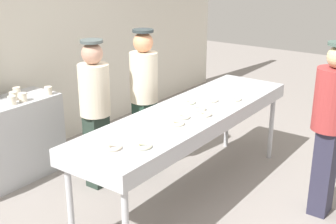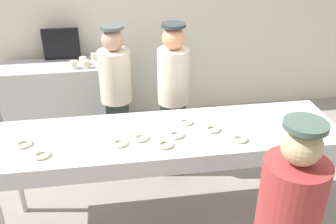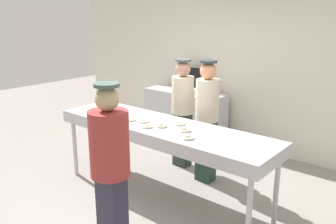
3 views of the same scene
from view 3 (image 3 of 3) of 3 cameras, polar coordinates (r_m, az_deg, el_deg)
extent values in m
plane|color=gray|center=(4.75, -0.96, -13.09)|extent=(16.00, 16.00, 0.00)
cube|color=silver|center=(6.14, 13.23, 8.06)|extent=(8.00, 0.12, 3.04)
cube|color=#B7BABF|center=(4.40, -1.01, -2.92)|extent=(2.94, 0.78, 0.15)
cube|color=slate|center=(4.38, -1.01, -2.47)|extent=(2.50, 0.55, 0.08)
cylinder|color=#B7BABF|center=(5.33, -14.52, -5.57)|extent=(0.06, 0.06, 0.81)
cylinder|color=#B7BABF|center=(3.66, 12.69, -15.60)|extent=(0.06, 0.06, 0.81)
cylinder|color=#B7BABF|center=(5.68, -9.43, -3.92)|extent=(0.06, 0.06, 0.81)
cylinder|color=#B7BABF|center=(4.16, 16.76, -11.87)|extent=(0.06, 0.06, 0.81)
torus|color=#EFE7C4|center=(4.26, -3.31, -2.28)|extent=(0.17, 0.17, 0.03)
torus|color=#FEEBCD|center=(5.16, -10.99, 0.63)|extent=(0.18, 0.18, 0.03)
torus|color=#EEEBC8|center=(3.88, 3.20, -4.06)|extent=(0.19, 0.19, 0.03)
torus|color=#EBF3C5|center=(4.36, 1.87, -1.84)|extent=(0.14, 0.14, 0.03)
torus|color=#EDE6C6|center=(4.12, 2.75, -2.87)|extent=(0.18, 0.18, 0.03)
torus|color=#F0E2C6|center=(4.28, -1.00, -2.16)|extent=(0.14, 0.14, 0.03)
torus|color=#EFF0C6|center=(4.93, -11.39, -0.09)|extent=(0.19, 0.19, 0.03)
torus|color=#FEF3CA|center=(4.55, -5.95, -1.17)|extent=(0.18, 0.18, 0.03)
torus|color=white|center=(4.47, -3.86, -1.43)|extent=(0.15, 0.15, 0.03)
cube|color=#25342C|center=(5.48, 2.28, -4.33)|extent=(0.24, 0.18, 0.83)
cylinder|color=beige|center=(5.28, 2.35, 2.72)|extent=(0.33, 0.33, 0.55)
sphere|color=tan|center=(5.21, 2.40, 6.83)|extent=(0.22, 0.22, 0.22)
cylinder|color=#46504F|center=(5.20, 2.42, 8.20)|extent=(0.23, 0.23, 0.03)
cube|color=#203A2E|center=(5.00, 6.02, -6.12)|extent=(0.24, 0.18, 0.87)
cylinder|color=beige|center=(4.79, 6.26, 1.87)|extent=(0.31, 0.31, 0.56)
sphere|color=tan|center=(4.71, 6.39, 6.47)|extent=(0.22, 0.22, 0.22)
cylinder|color=#2A3234|center=(4.69, 6.44, 7.97)|extent=(0.23, 0.23, 0.03)
cube|color=#2B293D|center=(3.47, -8.74, -16.50)|extent=(0.24, 0.18, 0.89)
cylinder|color=#993333|center=(3.14, -9.29, -5.01)|extent=(0.35, 0.35, 0.59)
sphere|color=tan|center=(3.03, -9.61, 2.05)|extent=(0.21, 0.21, 0.21)
cylinder|color=#3E534A|center=(3.00, -9.71, 4.25)|extent=(0.22, 0.22, 0.03)
cube|color=#B7BABF|center=(6.51, 2.68, -0.67)|extent=(1.49, 0.53, 0.92)
cylinder|color=beige|center=(6.11, 4.15, 3.14)|extent=(0.09, 0.09, 0.09)
cylinder|color=beige|center=(6.25, 6.21, 3.37)|extent=(0.09, 0.09, 0.09)
cylinder|color=beige|center=(5.90, 6.54, 2.65)|extent=(0.09, 0.09, 0.09)
cylinder|color=beige|center=(6.22, 4.53, 3.36)|extent=(0.09, 0.09, 0.09)
cylinder|color=beige|center=(6.19, 3.09, 3.32)|extent=(0.09, 0.09, 0.09)
cube|color=black|center=(6.53, 3.89, 5.31)|extent=(0.45, 0.04, 0.40)
camera|label=1|loc=(6.35, -43.81, 12.75)|focal=47.67mm
camera|label=2|loc=(3.19, -44.21, 17.38)|focal=40.58mm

